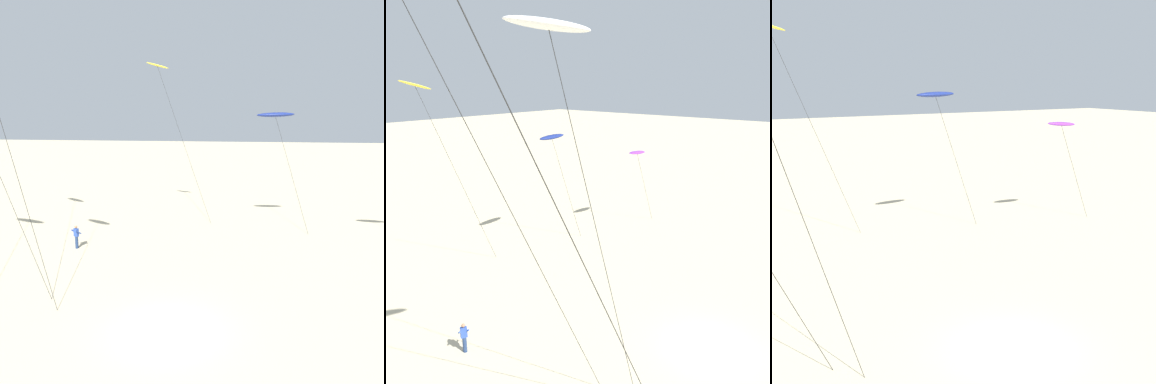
% 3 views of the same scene
% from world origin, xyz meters
% --- Properties ---
extents(ground_plane, '(260.00, 260.00, 0.00)m').
position_xyz_m(ground_plane, '(0.00, 0.00, 0.00)').
color(ground_plane, beige).
extents(kite_yellow, '(5.98, 1.63, 13.94)m').
position_xyz_m(kite_yellow, '(-4.66, 19.13, 13.25)').
color(kite_yellow, yellow).
rests_on(kite_yellow, ground).
extents(kite_navy, '(4.37, 1.20, 9.58)m').
position_xyz_m(kite_navy, '(5.28, 16.46, 9.32)').
color(kite_navy, navy).
rests_on(kite_navy, ground).
extents(kite_purple, '(3.70, 1.00, 7.43)m').
position_xyz_m(kite_purple, '(14.18, 13.76, 7.15)').
color(kite_purple, purple).
rests_on(kite_purple, ground).
extents(kite_white, '(5.64, 1.92, 15.72)m').
position_xyz_m(kite_white, '(-9.84, 2.05, 15.32)').
color(kite_white, white).
rests_on(kite_white, ground).
extents(kite_flyer_nearest, '(0.69, 0.68, 1.67)m').
position_xyz_m(kite_flyer_nearest, '(-8.62, 9.78, 0.89)').
color(kite_flyer_nearest, navy).
rests_on(kite_flyer_nearest, ground).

